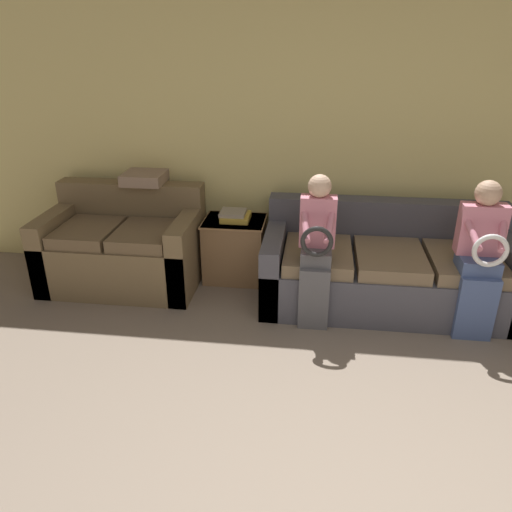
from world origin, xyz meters
The scene contains 8 objects.
wall_back centered at (0.00, 3.25, 1.27)m, with size 7.78×0.06×2.55m.
couch_main centered at (0.26, 2.68, 0.29)m, with size 2.09×0.96×0.81m.
couch_side centered at (-2.10, 2.75, 0.33)m, with size 1.38×0.87×0.88m.
child_left_seated centered at (-0.34, 2.29, 0.66)m, with size 0.28×0.38×1.19m.
child_right_seated centered at (0.87, 2.29, 0.65)m, with size 0.34×0.38×1.19m.
side_shelf centered at (-1.10, 2.96, 0.30)m, with size 0.57×0.48×0.58m.
book_stack centered at (-1.10, 2.97, 0.62)m, with size 0.27×0.26×0.09m.
throw_pillow centered at (-1.95, 3.05, 0.93)m, with size 0.37×0.37×0.10m.
Camera 1 is at (-0.36, -1.28, 2.17)m, focal length 35.00 mm.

